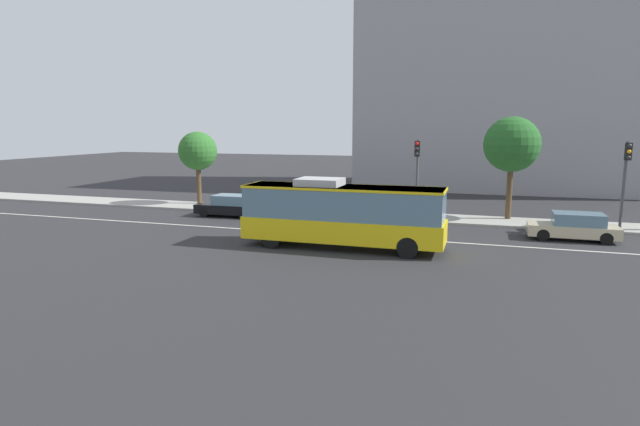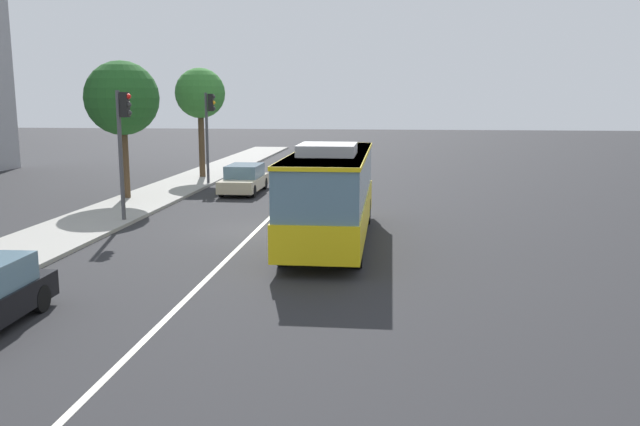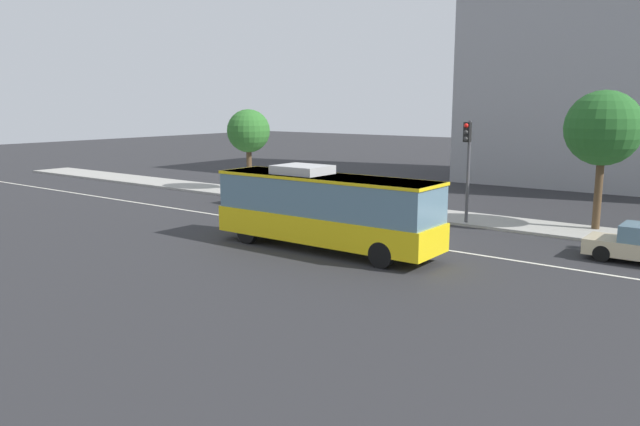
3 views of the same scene
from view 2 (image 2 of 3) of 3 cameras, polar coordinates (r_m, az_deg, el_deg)
ground_plane at (r=24.70m, az=-5.50°, el=-1.49°), size 160.00×160.00×0.00m
sidewalk_kerb at (r=26.89m, az=-19.82°, el=-0.95°), size 80.00×3.32×0.14m
lane_centre_line at (r=24.70m, az=-5.50°, el=-1.48°), size 76.00×0.16×0.01m
transit_bus at (r=22.29m, az=0.95°, el=2.02°), size 10.00×2.51×3.46m
sedan_beige at (r=34.42m, az=-6.64°, el=2.97°), size 4.50×1.82×1.46m
traffic_light_near_corner at (r=26.67m, az=-16.80°, el=6.70°), size 0.32×0.62×5.20m
traffic_light_mid_block at (r=37.50m, az=-9.65°, el=7.82°), size 0.33×0.62×5.20m
street_tree_kerbside_left at (r=40.56m, az=-10.42°, el=10.17°), size 3.00×3.00×6.69m
street_tree_kerbside_right at (r=32.71m, az=-16.91°, el=9.53°), size 3.50×3.50×6.65m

